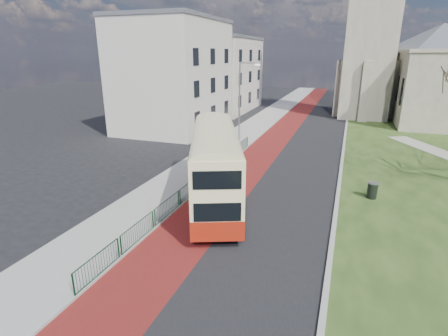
% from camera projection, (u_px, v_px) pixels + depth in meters
% --- Properties ---
extents(ground, '(160.00, 160.00, 0.00)m').
position_uv_depth(ground, '(220.00, 221.00, 19.63)').
color(ground, black).
rests_on(ground, ground).
extents(road_carriageway, '(9.00, 120.00, 0.01)m').
position_uv_depth(road_carriageway, '(298.00, 142.00, 37.03)').
color(road_carriageway, black).
rests_on(road_carriageway, ground).
extents(bus_lane, '(3.40, 120.00, 0.01)m').
position_uv_depth(bus_lane, '(273.00, 140.00, 37.89)').
color(bus_lane, '#591414').
rests_on(bus_lane, ground).
extents(pavement_west, '(4.00, 120.00, 0.12)m').
position_uv_depth(pavement_west, '(240.00, 137.00, 39.09)').
color(pavement_west, gray).
rests_on(pavement_west, ground).
extents(kerb_west, '(0.25, 120.00, 0.13)m').
position_uv_depth(kerb_west, '(257.00, 138.00, 38.45)').
color(kerb_west, '#999993').
rests_on(kerb_west, ground).
extents(kerb_east, '(0.25, 80.00, 0.13)m').
position_uv_depth(kerb_east, '(345.00, 140.00, 37.33)').
color(kerb_east, '#999993').
rests_on(kerb_east, ground).
extents(pedestrian_railing, '(0.07, 24.00, 1.12)m').
position_uv_depth(pedestrian_railing, '(200.00, 182.00, 23.98)').
color(pedestrian_railing, '#0C3719').
rests_on(pedestrian_railing, ground).
extents(gothic_church, '(16.38, 18.00, 40.00)m').
position_uv_depth(gothic_church, '(411.00, 19.00, 45.46)').
color(gothic_church, gray).
rests_on(gothic_church, ground).
extents(street_block_near, '(10.30, 14.30, 13.00)m').
position_uv_depth(street_block_near, '(174.00, 74.00, 41.73)').
color(street_block_near, beige).
rests_on(street_block_near, ground).
extents(street_block_far, '(10.30, 16.30, 11.50)m').
position_uv_depth(street_block_far, '(220.00, 74.00, 56.27)').
color(street_block_far, beige).
rests_on(street_block_far, ground).
extents(streetlamp, '(2.13, 0.18, 8.00)m').
position_uv_depth(streetlamp, '(241.00, 98.00, 35.67)').
color(streetlamp, gray).
rests_on(streetlamp, pavement_west).
extents(bus, '(6.58, 11.28, 4.65)m').
position_uv_depth(bus, '(215.00, 163.00, 21.05)').
color(bus, maroon).
rests_on(bus, ground).
extents(litter_bin, '(0.78, 0.78, 1.07)m').
position_uv_depth(litter_bin, '(372.00, 190.00, 22.43)').
color(litter_bin, black).
rests_on(litter_bin, grass_green).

